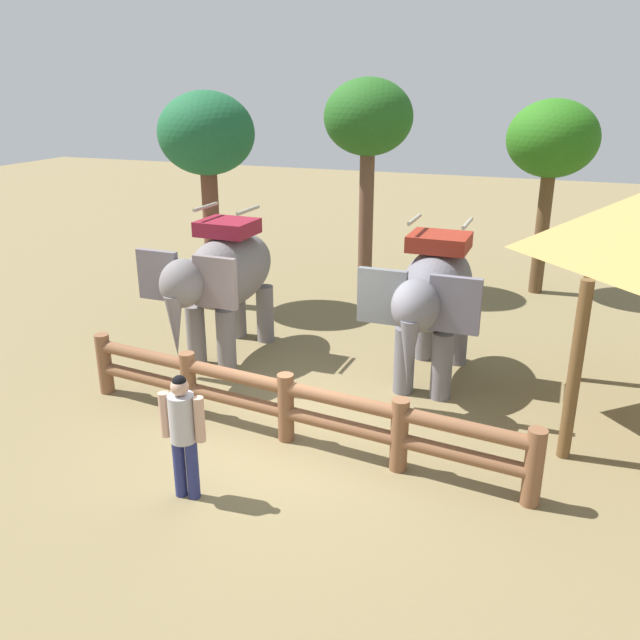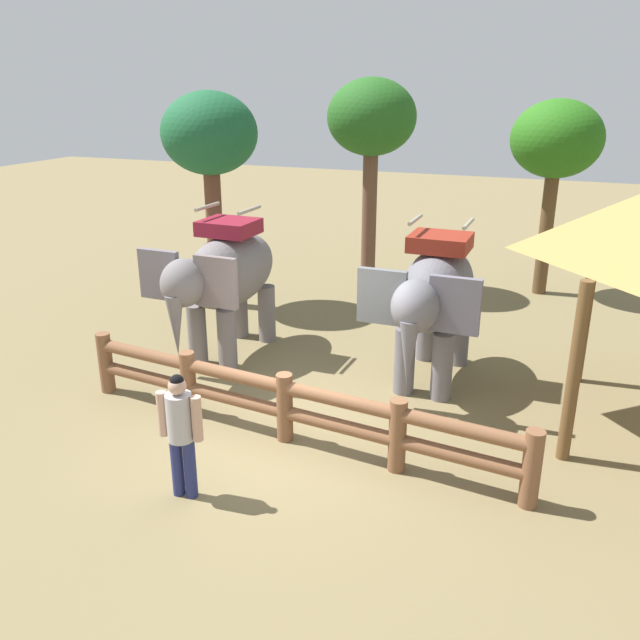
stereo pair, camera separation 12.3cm
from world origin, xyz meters
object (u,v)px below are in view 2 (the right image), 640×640
elephant_near_left (225,276)px  tree_far_left (210,139)px  log_fence (285,402)px  elephant_center (434,295)px  tourist_woman_in_black (181,427)px  tree_far_right (556,143)px  tree_back_center (372,123)px

elephant_near_left → tree_far_left: 3.87m
log_fence → elephant_center: size_ratio=2.19×
log_fence → elephant_near_left: 3.55m
log_fence → tourist_woman_in_black: bearing=-109.5°
tourist_woman_in_black → tree_far_right: bearing=71.3°
elephant_center → tree_far_left: 6.50m
elephant_center → log_fence: bearing=-119.6°
elephant_near_left → tree_far_right: 8.54m
tree_far_right → elephant_near_left: bearing=-129.7°
elephant_near_left → tree_back_center: tree_back_center is taller
elephant_near_left → tree_far_right: bearing=50.3°
tree_far_right → tree_far_left: bearing=-152.2°
elephant_near_left → tree_far_right: tree_far_right is taller
tourist_woman_in_black → tree_far_left: size_ratio=0.35×
log_fence → tourist_woman_in_black: size_ratio=4.27×
elephant_center → tourist_woman_in_black: elephant_center is taller
elephant_near_left → tree_far_left: (-1.74, 2.67, 2.20)m
tree_back_center → tree_far_left: bearing=-139.6°
tourist_woman_in_black → elephant_near_left: bearing=111.8°
elephant_center → tree_far_right: size_ratio=0.71×
log_fence → tree_far_right: 9.85m
tree_back_center → elephant_center: bearing=-61.4°
elephant_near_left → tree_back_center: size_ratio=0.65×
tree_far_left → tree_far_right: 7.96m
elephant_center → tree_back_center: (-2.69, 4.92, 2.47)m
elephant_near_left → tree_far_right: size_ratio=0.71×
log_fence → tree_far_right: size_ratio=1.56×
tree_far_left → tourist_woman_in_black: bearing=-63.6°
tree_back_center → tree_far_right: tree_back_center is taller
log_fence → elephant_center: bearing=60.4°
tree_far_left → tree_back_center: 3.84m
log_fence → tree_far_left: (-4.05, 5.17, 3.20)m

